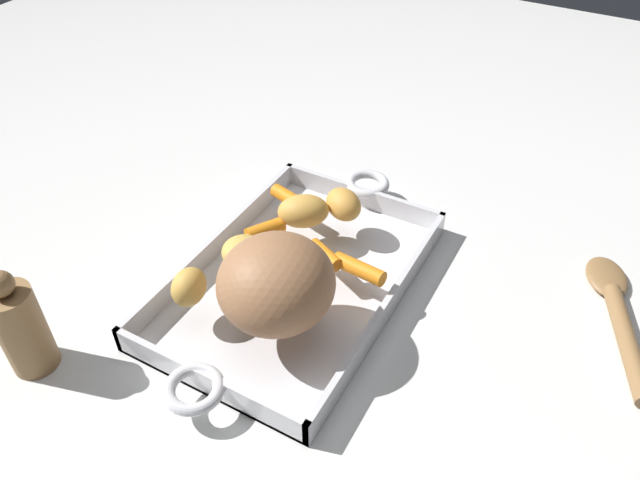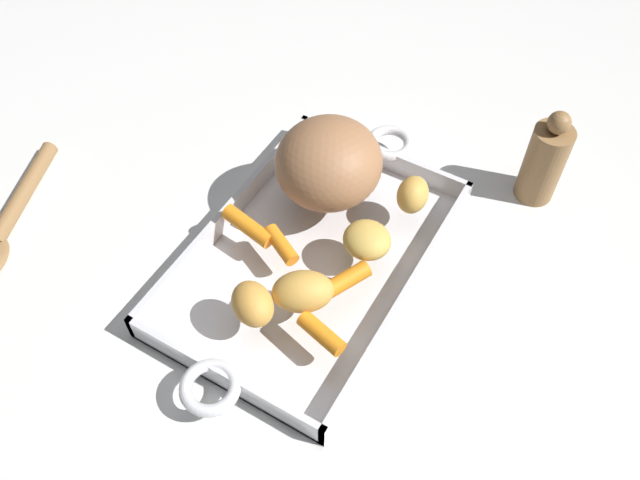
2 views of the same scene
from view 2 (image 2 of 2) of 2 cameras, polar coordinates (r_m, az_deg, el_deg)
The scene contains 13 objects.
ground_plane at distance 0.75m, azimuth -0.65°, elevation -2.06°, with size 2.15×2.15×0.00m, color silver.
roasting_dish at distance 0.74m, azimuth -0.66°, elevation -1.64°, with size 0.44×0.23×0.04m.
pork_roast at distance 0.74m, azimuth 0.75°, elevation 6.65°, with size 0.12×0.12×0.09m, color #9B6945.
baby_carrot_long at distance 0.71m, azimuth -3.36°, elevation -0.41°, with size 0.02×0.02×0.05m, color orange.
baby_carrot_center_left at distance 0.73m, azimuth -6.21°, elevation 1.19°, with size 0.02×0.02×0.06m, color orange.
baby_carrot_southeast at distance 0.65m, azimuth 0.12°, elevation -8.05°, with size 0.02×0.02×0.05m, color orange.
baby_carrot_short at distance 0.68m, azimuth 2.42°, elevation -3.36°, with size 0.02×0.02×0.05m, color orange.
potato_corner at distance 0.75m, azimuth 7.99°, elevation 3.89°, with size 0.04×0.04×0.04m, color gold.
potato_whole at distance 0.66m, azimuth -5.83°, elevation -5.49°, with size 0.05×0.04×0.04m, color gold.
potato_near_roast at distance 0.66m, azimuth -1.48°, elevation -4.45°, with size 0.06×0.04×0.04m, color gold.
potato_halved at distance 0.71m, azimuth 4.07°, elevation 0.01°, with size 0.05×0.05×0.03m, color gold.
serving_spoon at distance 0.86m, azimuth -25.27°, elevation 1.56°, with size 0.21×0.11×0.02m.
pepper_mill at distance 0.82m, azimuth 18.77°, elevation 6.46°, with size 0.05×0.05×0.13m.
Camera 2 is at (-0.37, -0.23, 0.61)m, focal length 37.15 mm.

